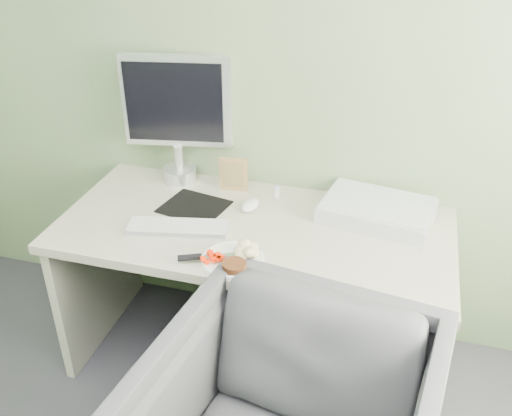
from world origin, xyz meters
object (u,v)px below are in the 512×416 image
(plate, at_px, (233,260))
(monitor, at_px, (177,112))
(desk, at_px, (254,262))
(scanner, at_px, (377,211))

(plate, distance_m, monitor, 0.79)
(desk, height_order, plate, plate)
(plate, bearing_deg, scanner, 43.33)
(scanner, xyz_separation_m, monitor, (-0.92, 0.12, 0.29))
(monitor, bearing_deg, plate, -63.25)
(plate, xyz_separation_m, scanner, (0.48, 0.45, 0.03))
(plate, bearing_deg, desk, 88.90)
(desk, distance_m, scanner, 0.56)
(desk, distance_m, monitor, 0.75)
(desk, height_order, scanner, scanner)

